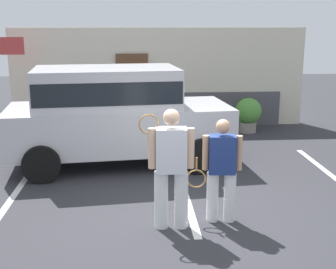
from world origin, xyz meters
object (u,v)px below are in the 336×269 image
(tennis_player_man, at_px, (171,167))
(tennis_player_woman, at_px, (221,170))
(flag_pole, at_px, (3,66))
(parked_suv, at_px, (114,111))
(potted_plant_by_porch, at_px, (248,113))

(tennis_player_man, relative_size, tennis_player_woman, 1.12)
(tennis_player_woman, bearing_deg, flag_pole, -45.71)
(parked_suv, xyz_separation_m, flag_pole, (-3.00, 2.85, 0.70))
(tennis_player_man, height_order, flag_pole, flag_pole)
(parked_suv, bearing_deg, flag_pole, 130.45)
(tennis_player_woman, bearing_deg, tennis_player_man, 18.61)
(potted_plant_by_porch, distance_m, flag_pole, 6.66)
(tennis_player_woman, height_order, potted_plant_by_porch, tennis_player_woman)
(tennis_player_man, bearing_deg, potted_plant_by_porch, -110.91)
(potted_plant_by_porch, bearing_deg, tennis_player_man, -113.60)
(parked_suv, bearing_deg, tennis_player_woman, -66.71)
(flag_pole, bearing_deg, tennis_player_man, -56.96)
(tennis_player_man, distance_m, tennis_player_woman, 0.79)
(parked_suv, relative_size, flag_pole, 1.81)
(tennis_player_man, height_order, tennis_player_woman, tennis_player_man)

